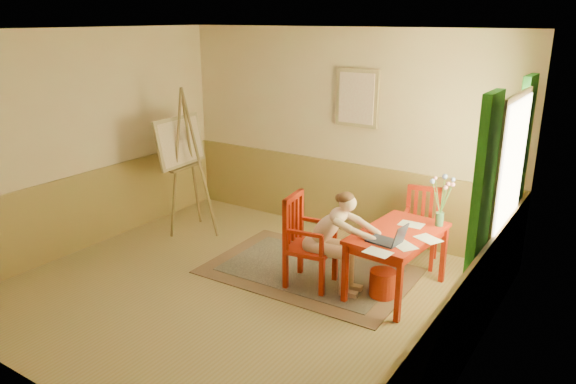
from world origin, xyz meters
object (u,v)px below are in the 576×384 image
Objects in this scene: table at (398,239)px; chair_back at (420,226)px; figure at (333,236)px; easel at (182,148)px; chair_left at (306,241)px; laptop at (389,239)px.

chair_back is (-0.07, 0.91, -0.16)m from table.
table is 0.70m from figure.
easel is (-3.24, 0.12, 0.57)m from table.
table is 1.18× the size of chair_left.
easel reaches higher than figure.
figure is (-0.61, -0.35, 0.02)m from table.
chair_left is 0.99m from laptop.
chair_left is 0.52× the size of easel.
table is 3.10× the size of laptop.
laptop is (0.04, -0.36, 0.14)m from table.
figure is (0.31, 0.04, 0.12)m from chair_left.
chair_left is at bearing -172.38° from figure.
easel is at bearing -165.91° from chair_back.
easel is (-3.28, 0.48, 0.44)m from laptop.
table is 0.93m from chair_back.
figure is 2.73m from easel.
laptop is at bearing -84.95° from chair_back.
chair_back is 3.35m from easel.
figure is at bearing -113.24° from chair_back.
table is at bearing -2.11° from easel.
table is 1.07× the size of figure.
figure is 0.67m from laptop.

